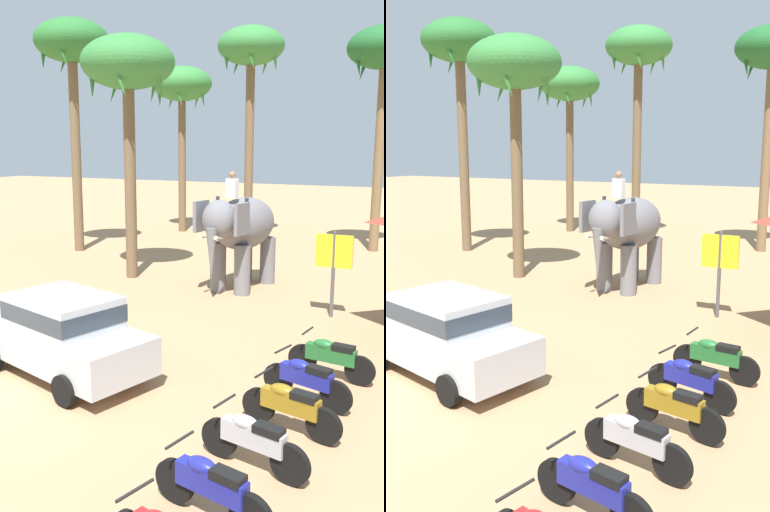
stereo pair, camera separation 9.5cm
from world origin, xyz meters
TOP-DOWN VIEW (x-y plane):
  - ground_plane at (0.00, 0.00)m, footprint 120.00×120.00m
  - car_sedan_foreground at (0.48, 0.89)m, footprint 4.39×2.62m
  - elephant_with_mahout at (0.77, 9.23)m, footprint 1.85×3.94m
  - motorcycle_second_in_row at (5.22, -1.81)m, footprint 1.79×0.57m
  - motorcycle_mid_row at (5.25, -0.51)m, footprint 1.79×0.55m
  - motorcycle_fourth_in_row at (5.37, 0.79)m, footprint 1.79×0.56m
  - motorcycle_far_in_row at (5.28, 1.96)m, footprint 1.78×0.64m
  - motorcycle_end_of_row at (5.37, 3.29)m, footprint 1.80×0.55m
  - palm_tree_near_hut at (-3.31, 8.90)m, footprint 3.20×3.20m
  - palm_tree_left_of_road at (-7.23, 19.56)m, footprint 3.20×3.20m
  - palm_tree_far_back at (-2.92, 18.64)m, footprint 3.20×3.20m
  - palm_tree_leaning_seaward at (-8.43, 12.17)m, footprint 3.20×3.20m
  - signboard_yellow at (4.29, 7.49)m, footprint 1.00×0.10m

SIDE VIEW (x-z plane):
  - ground_plane at x=0.00m, z-range 0.00..0.00m
  - motorcycle_second_in_row at x=5.22m, z-range -0.01..0.93m
  - motorcycle_mid_row at x=5.25m, z-range -0.01..0.93m
  - motorcycle_fourth_in_row at x=5.37m, z-range -0.01..0.93m
  - motorcycle_far_in_row at x=5.28m, z-range -0.01..0.93m
  - motorcycle_end_of_row at x=5.37m, z-range -0.01..0.93m
  - car_sedan_foreground at x=0.48m, z-range 0.08..1.78m
  - signboard_yellow at x=4.29m, z-range 0.49..2.89m
  - elephant_with_mahout at x=0.77m, z-range 0.05..3.93m
  - palm_tree_near_hut at x=-3.31m, z-range 3.01..11.34m
  - palm_tree_left_of_road at x=-7.23m, z-range 3.22..12.04m
  - palm_tree_leaning_seaward at x=-8.43m, z-range 3.70..13.65m
  - palm_tree_far_back at x=-2.92m, z-range 3.82..14.08m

